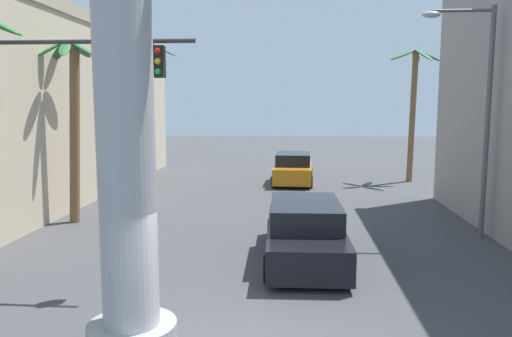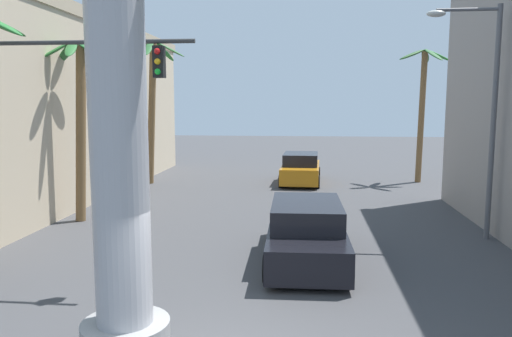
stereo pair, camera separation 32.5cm
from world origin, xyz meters
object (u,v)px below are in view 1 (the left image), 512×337
Objects in this scene: car_far at (293,169)px; car_lead at (305,232)px; palm_tree_mid_left at (73,112)px; palm_tree_far_right at (413,97)px; palm_tree_far_left at (144,95)px; traffic_light_mast at (36,109)px; neon_sign_pole at (123,51)px; street_lamp at (478,101)px.

car_lead is at bearing -88.66° from car_far.
palm_tree_far_right reaches higher than palm_tree_mid_left.
car_lead is 0.71× the size of palm_tree_far_left.
traffic_light_mast is 5.97m from palm_tree_mid_left.
traffic_light_mast is at bearing -73.27° from palm_tree_mid_left.
car_lead is 0.75× the size of palm_tree_far_right.
palm_tree_far_right is (8.79, 19.58, -0.44)m from neon_sign_pole.
palm_tree_far_left is 13.97m from palm_tree_far_right.
neon_sign_pole is at bearing -61.80° from palm_tree_mid_left.
street_lamp is 1.11× the size of palm_tree_mid_left.
palm_tree_mid_left is (-7.63, -9.20, 3.11)m from car_far.
traffic_light_mast is 16.38m from car_far.
car_far is at bearing 7.04° from palm_tree_far_left.
palm_tree_far_left reaches higher than traffic_light_mast.
car_far is 12.36m from palm_tree_mid_left.
street_lamp is 1.25× the size of traffic_light_mast.
car_lead is at bearing -113.19° from palm_tree_far_right.
palm_tree_far_right is at bearing 7.56° from palm_tree_far_left.
car_lead is at bearing 17.46° from traffic_light_mast.
car_lead is 15.53m from palm_tree_far_right.
car_lead is 0.83× the size of palm_tree_mid_left.
street_lamp is 13.21m from palm_tree_mid_left.
street_lamp is 1.34× the size of car_lead.
neon_sign_pole is 1.63× the size of palm_tree_far_right.
palm_tree_mid_left is at bearing 174.96° from street_lamp.
palm_tree_mid_left is (-7.94, 3.76, 3.11)m from car_lead.
traffic_light_mast is 0.76× the size of palm_tree_far_left.
car_lead is at bearing 63.46° from neon_sign_pole.
neon_sign_pole reaches higher than traffic_light_mast.
neon_sign_pole is 2.02× the size of traffic_light_mast.
car_far is (-0.30, 12.96, -0.00)m from car_lead.
palm_tree_far_left is at bearing -172.44° from palm_tree_far_right.
neon_sign_pole is 7.63m from car_lead.
car_lead is 9.32m from palm_tree_mid_left.
traffic_light_mast is 1.20× the size of car_far.
street_lamp is 0.96× the size of palm_tree_far_left.
car_lead is at bearing -56.66° from palm_tree_far_left.
traffic_light_mast is 14.09m from palm_tree_far_left.
palm_tree_mid_left reaches higher than car_far.
palm_tree_far_right reaches higher than car_lead.
street_lamp is at bearing 45.83° from neon_sign_pole.
street_lamp reaches higher than palm_tree_far_right.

